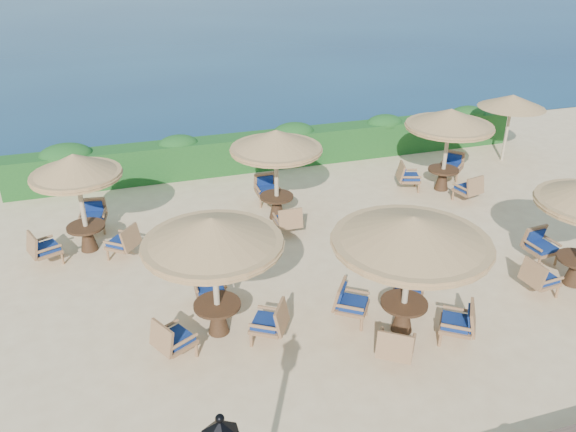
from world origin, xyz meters
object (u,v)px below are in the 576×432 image
Objects in this scene: extra_parasol at (512,101)px; cafe_set_1 at (410,251)px; cafe_set_5 at (448,133)px; cafe_set_4 at (276,154)px; cafe_set_3 at (79,189)px; cafe_set_0 at (214,253)px.

extra_parasol is 11.12m from cafe_set_1.
cafe_set_4 is at bearing -176.51° from cafe_set_5.
cafe_set_0 is at bearing -59.57° from cafe_set_3.
cafe_set_1 reaches higher than extra_parasol.
cafe_set_3 is at bearing -176.71° from cafe_set_5.
cafe_set_5 is at bearing -155.35° from extra_parasol.
cafe_set_5 reaches higher than extra_parasol.
cafe_set_3 is 0.98× the size of cafe_set_5.
cafe_set_0 and cafe_set_1 have the same top height.
cafe_set_1 and cafe_set_3 have the same top height.
cafe_set_0 is at bearing -119.59° from cafe_set_4.
cafe_set_1 is 5.79m from cafe_set_4.
cafe_set_3 and cafe_set_5 have the same top height.
cafe_set_3 is at bearing -171.17° from extra_parasol.
cafe_set_3 is (-6.18, 5.43, -0.16)m from cafe_set_1.
cafe_set_4 is at bearing 100.01° from cafe_set_1.
cafe_set_4 is 1.00× the size of cafe_set_5.
extra_parasol is 0.77× the size of cafe_set_1.
extra_parasol is at bearing 12.04° from cafe_set_4.
cafe_set_3 is at bearing 138.69° from cafe_set_1.
extra_parasol is at bearing 24.65° from cafe_set_5.
cafe_set_4 reaches higher than extra_parasol.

